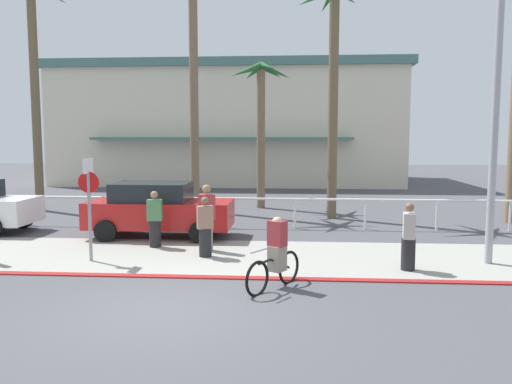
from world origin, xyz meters
TOP-DOWN VIEW (x-y plane):
  - ground_plane at (0.00, 10.00)m, footprint 80.00×80.00m
  - sidewalk_strip at (0.00, 4.20)m, footprint 44.00×4.00m
  - curb_paint at (0.00, 2.20)m, footprint 44.00×0.24m
  - building_backdrop at (-2.03, 27.51)m, footprint 22.72×12.44m
  - rail_fence at (0.00, 8.50)m, footprint 23.54×0.08m
  - stop_sign_bike_lane at (-2.72, 3.46)m, footprint 0.52×0.56m
  - streetlight_curb at (7.04, 3.70)m, footprint 0.24×2.54m
  - palm_tree_0 at (-8.36, 12.05)m, footprint 3.37×2.92m
  - palm_tree_1 at (-1.82, 12.42)m, footprint 3.36×3.22m
  - palm_tree_2 at (0.85, 13.52)m, footprint 2.60×3.14m
  - palm_tree_3 at (3.70, 10.81)m, footprint 3.18×3.53m
  - car_red_1 at (-1.86, 6.69)m, footprint 4.40×2.02m
  - cyclist_black_0 at (1.94, 1.55)m, footprint 1.05×1.55m
  - pedestrian_0 at (-1.57, 5.18)m, footprint 0.42×0.35m
  - pedestrian_1 at (-0.04, 4.83)m, footprint 0.46×0.41m
  - pedestrian_2 at (4.94, 3.14)m, footprint 0.36×0.43m
  - pedestrian_3 at (0.04, 4.12)m, footprint 0.46×0.40m

SIDE VIEW (x-z plane):
  - ground_plane at x=0.00m, z-range 0.00..0.00m
  - sidewalk_strip at x=0.00m, z-range 0.00..0.02m
  - curb_paint at x=0.00m, z-range 0.00..0.03m
  - cyclist_black_0 at x=1.94m, z-range -0.06..1.44m
  - pedestrian_3 at x=0.04m, z-range -0.07..1.50m
  - pedestrian_2 at x=4.94m, z-range -0.07..1.52m
  - pedestrian_0 at x=-1.57m, z-range -0.07..1.52m
  - rail_fence at x=0.00m, z-range 0.32..1.36m
  - pedestrian_1 at x=-0.04m, z-range -0.06..1.76m
  - car_red_1 at x=-1.86m, z-range 0.03..1.72m
  - stop_sign_bike_lane at x=-2.72m, z-range 0.40..2.96m
  - building_backdrop at x=-2.03m, z-range 0.02..7.81m
  - streetlight_curb at x=7.04m, z-range 0.53..8.03m
  - palm_tree_2 at x=0.85m, z-range 1.45..7.72m
  - palm_tree_3 at x=3.70m, z-range 2.01..10.65m
  - palm_tree_0 at x=-8.36m, z-range 1.92..11.43m
  - palm_tree_1 at x=-1.82m, z-range 2.17..12.23m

